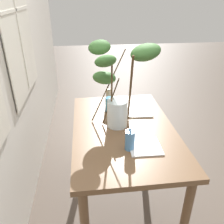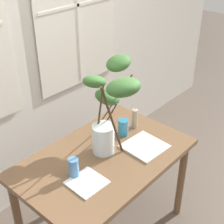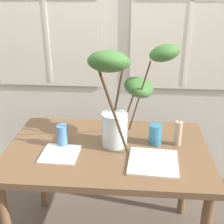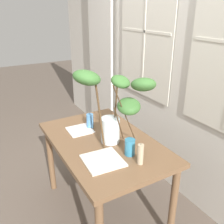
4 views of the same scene
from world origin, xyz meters
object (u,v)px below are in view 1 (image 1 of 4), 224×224
at_px(plate_square_right, 135,110).
at_px(plate_square_left, 145,146).
at_px(vase_with_branches, 117,79).
at_px(drinking_glass_blue_left, 130,140).
at_px(dining_table, 123,138).
at_px(pillar_candle, 108,97).
at_px(drinking_glass_blue_right, 110,105).

bearing_deg(plate_square_right, plate_square_left, 174.99).
bearing_deg(plate_square_right, vase_with_branches, 132.08).
relative_size(plate_square_left, plate_square_right, 0.78).
height_order(vase_with_branches, plate_square_right, vase_with_branches).
height_order(drinking_glass_blue_left, plate_square_left, drinking_glass_blue_left).
bearing_deg(drinking_glass_blue_left, plate_square_left, -85.87).
distance_m(dining_table, vase_with_branches, 0.47).
bearing_deg(pillar_candle, plate_square_right, -125.84).
bearing_deg(plate_square_right, dining_table, 151.31).
bearing_deg(plate_square_left, pillar_candle, 13.87).
relative_size(drinking_glass_blue_left, pillar_candle, 0.81).
bearing_deg(drinking_glass_blue_right, drinking_glass_blue_left, -173.19).
height_order(vase_with_branches, drinking_glass_blue_right, vase_with_branches).
relative_size(plate_square_left, pillar_candle, 1.26).
height_order(drinking_glass_blue_right, plate_square_left, drinking_glass_blue_right).
distance_m(dining_table, plate_square_right, 0.32).
distance_m(dining_table, plate_square_left, 0.30).
xyz_separation_m(plate_square_left, plate_square_right, (0.53, -0.05, 0.00)).
xyz_separation_m(drinking_glass_blue_left, plate_square_left, (0.01, -0.10, -0.06)).
distance_m(dining_table, drinking_glass_blue_right, 0.34).
xyz_separation_m(drinking_glass_blue_left, pillar_candle, (0.70, 0.07, 0.01)).
distance_m(drinking_glass_blue_right, pillar_candle, 0.14).
relative_size(drinking_glass_blue_left, drinking_glass_blue_right, 1.06).
bearing_deg(drinking_glass_blue_right, pillar_candle, -0.71).
xyz_separation_m(drinking_glass_blue_left, drinking_glass_blue_right, (0.56, 0.07, -0.00)).
bearing_deg(pillar_candle, drinking_glass_blue_left, -174.65).
xyz_separation_m(dining_table, drinking_glass_blue_right, (0.29, 0.07, 0.16)).
xyz_separation_m(drinking_glass_blue_left, plate_square_right, (0.54, -0.15, -0.06)).
bearing_deg(plate_square_left, vase_with_branches, 20.51).
distance_m(vase_with_branches, plate_square_right, 0.43).
distance_m(vase_with_branches, plate_square_left, 0.53).
relative_size(dining_table, drinking_glass_blue_left, 8.94).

